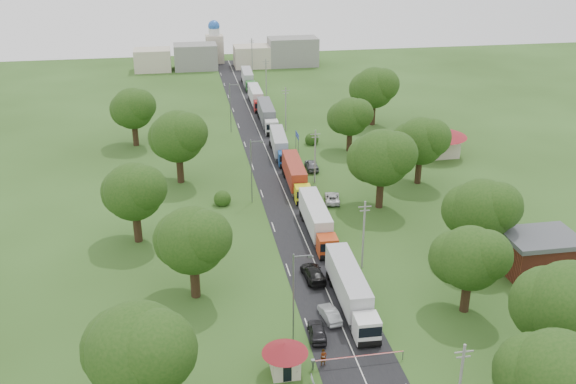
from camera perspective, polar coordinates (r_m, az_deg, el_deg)
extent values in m
plane|color=#284316|center=(85.11, 1.71, -4.73)|extent=(260.00, 260.00, 0.00)
cube|color=black|center=(102.88, -0.50, 0.43)|extent=(8.00, 200.00, 0.04)
cylinder|color=slate|center=(63.47, 2.23, -15.12)|extent=(0.20, 0.20, 1.10)
cube|color=slate|center=(63.17, 2.23, -14.77)|extent=(0.35, 0.35, 0.25)
cylinder|color=red|center=(64.12, 6.30, -14.30)|extent=(9.00, 0.12, 0.12)
cylinder|color=slate|center=(65.65, 10.17, -14.10)|extent=(0.10, 0.10, 1.00)
cube|color=beige|center=(62.66, -0.27, -14.93)|extent=(2.60, 2.60, 2.40)
cone|color=maroon|center=(61.63, -0.27, -13.69)|extent=(4.40, 4.40, 1.10)
cube|color=black|center=(62.73, 0.95, -14.66)|extent=(0.02, 1.20, 0.90)
cube|color=black|center=(61.78, -0.05, -15.82)|extent=(0.80, 0.02, 1.90)
cylinder|color=slate|center=(115.71, 0.92, 4.13)|extent=(0.12, 0.12, 4.00)
cylinder|color=slate|center=(117.94, 0.70, 4.51)|extent=(0.12, 0.12, 4.00)
cube|color=navy|center=(116.31, 0.82, 5.07)|extent=(0.06, 3.00, 1.00)
cube|color=silver|center=(116.31, 0.82, 5.07)|extent=(0.07, 3.10, 0.06)
cube|color=gray|center=(54.08, 15.38, -13.54)|extent=(1.60, 0.10, 0.10)
cube|color=gray|center=(54.37, 15.33, -13.96)|extent=(1.20, 0.10, 0.10)
cylinder|color=gray|center=(78.24, 6.73, -3.84)|extent=(0.24, 0.24, 9.00)
cube|color=gray|center=(76.60, 6.86, -1.31)|extent=(1.60, 0.10, 0.10)
cube|color=gray|center=(76.80, 6.84, -1.65)|extent=(1.20, 0.10, 0.10)
cylinder|color=gray|center=(103.12, 2.42, 3.15)|extent=(0.24, 0.24, 9.00)
cube|color=gray|center=(101.87, 2.45, 5.16)|extent=(1.60, 0.10, 0.10)
cube|color=gray|center=(102.03, 2.45, 4.89)|extent=(1.20, 0.10, 0.10)
cylinder|color=gray|center=(129.27, -0.20, 7.37)|extent=(0.24, 0.24, 9.00)
cube|color=gray|center=(128.28, -0.21, 9.00)|extent=(1.60, 0.10, 0.10)
cube|color=gray|center=(128.41, -0.21, 8.78)|extent=(1.20, 0.10, 0.10)
cylinder|color=gray|center=(156.07, -1.96, 10.14)|extent=(0.24, 0.24, 9.00)
cube|color=gray|center=(155.25, -1.98, 11.51)|extent=(1.60, 0.10, 0.10)
cube|color=gray|center=(155.36, -1.98, 11.33)|extent=(1.20, 0.10, 0.10)
cylinder|color=gray|center=(183.23, -3.22, 12.09)|extent=(0.24, 0.24, 9.00)
cube|color=gray|center=(182.53, -3.24, 13.26)|extent=(1.60, 0.10, 0.10)
cube|color=gray|center=(182.62, -3.24, 13.11)|extent=(1.20, 0.10, 0.10)
cylinder|color=slate|center=(64.71, 0.48, -9.42)|extent=(0.16, 0.16, 10.00)
cube|color=slate|center=(62.45, 1.31, -5.71)|extent=(1.80, 0.10, 0.10)
cube|color=slate|center=(62.66, 2.03, -5.77)|extent=(0.50, 0.22, 0.15)
cylinder|color=slate|center=(95.71, -3.27, 1.82)|extent=(0.16, 0.16, 10.00)
cube|color=slate|center=(94.20, -2.79, 4.52)|extent=(1.80, 0.10, 0.10)
cube|color=slate|center=(94.34, -2.31, 4.46)|extent=(0.50, 0.22, 0.15)
cylinder|color=slate|center=(128.78, -5.15, 7.44)|extent=(0.16, 0.16, 10.00)
cube|color=slate|center=(127.66, -4.82, 9.49)|extent=(1.80, 0.10, 0.10)
cube|color=slate|center=(127.76, -4.45, 9.45)|extent=(0.50, 0.22, 0.15)
sphere|color=#1B3E10|center=(55.54, 22.89, -15.00)|extent=(7.70, 7.70, 7.70)
sphere|color=#1B3E10|center=(56.23, 21.08, -14.86)|extent=(6.60, 6.60, 6.60)
cylinder|color=#382616|center=(66.56, 23.10, -13.38)|extent=(1.12, 1.12, 4.55)
sphere|color=#1B3E10|center=(63.57, 23.89, -9.30)|extent=(8.40, 8.40, 8.40)
sphere|color=#1B3E10|center=(64.30, 22.18, -9.24)|extent=(7.20, 7.20, 7.20)
cylinder|color=#382616|center=(73.45, 15.51, -8.86)|extent=(1.04, 1.04, 3.85)
sphere|color=#1B3E10|center=(71.14, 15.91, -5.66)|extent=(7.00, 7.00, 7.00)
sphere|color=#1B3E10|center=(70.55, 17.23, -5.40)|extent=(5.50, 5.50, 5.50)
sphere|color=#1B3E10|center=(71.96, 14.73, -5.63)|extent=(6.00, 6.00, 6.00)
cylinder|color=#382616|center=(83.55, 16.47, -4.70)|extent=(1.08, 1.08, 4.20)
sphere|color=#1B3E10|center=(81.36, 16.87, -1.51)|extent=(7.70, 7.70, 7.70)
sphere|color=#1B3E10|center=(80.76, 18.15, -1.22)|extent=(6.05, 6.05, 6.05)
sphere|color=#1B3E10|center=(82.23, 15.73, -1.53)|extent=(6.60, 6.60, 6.60)
cylinder|color=#382616|center=(95.95, 8.16, -0.09)|extent=(1.12, 1.12, 4.55)
sphere|color=#1B3E10|center=(93.90, 8.35, 3.03)|extent=(8.40, 8.40, 8.40)
sphere|color=#1B3E10|center=(92.99, 9.49, 3.35)|extent=(6.60, 6.60, 6.60)
sphere|color=#1B3E10|center=(95.09, 7.37, 2.96)|extent=(7.20, 7.20, 7.20)
cylinder|color=#382616|center=(105.88, 11.51, 1.85)|extent=(1.08, 1.08, 4.20)
sphere|color=#1B3E10|center=(104.16, 11.73, 4.47)|extent=(7.70, 7.70, 7.70)
sphere|color=#1B3E10|center=(103.44, 12.70, 4.74)|extent=(6.05, 6.05, 6.05)
sphere|color=#1B3E10|center=(105.16, 10.88, 4.40)|extent=(6.60, 6.60, 6.60)
cylinder|color=#382616|center=(118.96, 5.47, 4.53)|extent=(1.04, 1.04, 3.85)
sphere|color=#1B3E10|center=(117.55, 5.56, 6.69)|extent=(7.00, 7.00, 7.00)
sphere|color=#1B3E10|center=(116.75, 6.30, 6.92)|extent=(5.50, 5.50, 5.50)
sphere|color=#1B3E10|center=(118.60, 4.92, 6.61)|extent=(6.00, 6.00, 6.00)
cylinder|color=#382616|center=(135.04, 7.54, 6.88)|extent=(1.12, 1.12, 4.55)
sphere|color=#1B3E10|center=(133.59, 7.67, 9.17)|extent=(8.40, 8.40, 8.40)
sphere|color=#1B3E10|center=(132.72, 8.47, 9.43)|extent=(6.60, 6.60, 6.60)
sphere|color=#1B3E10|center=(134.78, 6.97, 9.07)|extent=(7.20, 7.20, 7.20)
sphere|color=#1B3E10|center=(54.31, -13.18, -13.69)|extent=(8.40, 8.40, 8.40)
sphere|color=#1B3E10|center=(52.71, -11.66, -13.60)|extent=(6.60, 6.60, 6.60)
sphere|color=#1B3E10|center=(55.98, -14.32, -13.32)|extent=(7.20, 7.20, 7.20)
cylinder|color=#382616|center=(73.98, -8.26, -7.77)|extent=(1.08, 1.08, 4.20)
sphere|color=#1B3E10|center=(71.49, -8.50, -4.25)|extent=(7.70, 7.70, 7.70)
sphere|color=#1B3E10|center=(70.16, -7.38, -3.98)|extent=(6.05, 6.05, 6.05)
sphere|color=#1B3E10|center=(72.97, -9.38, -4.20)|extent=(6.60, 6.60, 6.60)
cylinder|color=#382616|center=(87.45, -13.24, -3.04)|extent=(1.08, 1.08, 4.20)
sphere|color=#1B3E10|center=(85.36, -13.55, 0.05)|extent=(7.70, 7.70, 7.70)
sphere|color=#1B3E10|center=(83.93, -12.71, 0.34)|extent=(6.05, 6.05, 6.05)
sphere|color=#1B3E10|center=(86.93, -14.20, 0.02)|extent=(6.60, 6.60, 6.60)
cylinder|color=#382616|center=(105.51, -9.56, 2.02)|extent=(1.12, 1.12, 4.55)
sphere|color=#1B3E10|center=(103.65, -9.77, 4.89)|extent=(8.40, 8.40, 8.40)
sphere|color=#1B3E10|center=(102.24, -8.95, 5.22)|extent=(6.60, 6.60, 6.60)
sphere|color=#1B3E10|center=(105.28, -10.41, 4.79)|extent=(7.20, 7.20, 7.20)
cylinder|color=#382616|center=(124.75, -13.41, 4.97)|extent=(1.08, 1.08, 4.20)
sphere|color=#1B3E10|center=(123.29, -13.63, 7.23)|extent=(7.70, 7.70, 7.70)
sphere|color=#1B3E10|center=(121.93, -13.05, 7.51)|extent=(6.05, 6.05, 6.05)
sphere|color=#1B3E10|center=(124.84, -14.09, 7.12)|extent=(6.60, 6.60, 6.60)
cube|color=maroon|center=(83.18, 21.39, -5.40)|extent=(8.00, 6.00, 4.60)
cube|color=#47494F|center=(82.03, 21.65, -3.80)|extent=(8.60, 6.60, 0.60)
cube|color=beige|center=(119.26, 13.09, 4.10)|extent=(7.00, 5.00, 4.00)
cone|color=maroon|center=(118.36, 13.22, 5.43)|extent=(10.08, 10.08, 1.80)
cube|color=gray|center=(187.21, -8.21, 11.83)|extent=(12.00, 8.00, 7.00)
cube|color=beige|center=(188.45, -3.24, 11.94)|extent=(10.00, 8.00, 6.00)
cube|color=gray|center=(189.99, 0.43, 12.38)|extent=(14.00, 8.00, 8.00)
cube|color=beige|center=(187.35, -11.94, 11.42)|extent=(10.00, 8.00, 6.00)
cube|color=beige|center=(195.23, -6.52, 12.53)|extent=(5.00, 5.00, 8.00)
cylinder|color=silver|center=(194.37, -6.59, 13.98)|extent=(3.20, 3.20, 2.00)
sphere|color=#2659B2|center=(194.12, -6.61, 14.44)|extent=(3.40, 3.40, 3.40)
cube|color=white|center=(66.87, 7.01, -11.92)|extent=(2.55, 2.55, 2.60)
cube|color=black|center=(65.68, 7.34, -12.28)|extent=(2.39, 0.07, 1.14)
cube|color=slate|center=(66.55, 7.26, -13.23)|extent=(2.29, 0.30, 0.36)
cube|color=slate|center=(73.11, 5.36, -9.24)|extent=(2.65, 12.00, 0.31)
cube|color=silver|center=(72.38, 5.35, -7.86)|extent=(2.86, 12.32, 3.12)
cylinder|color=black|center=(66.78, 7.19, -13.14)|extent=(2.44, 1.04, 1.04)
cylinder|color=black|center=(68.22, 6.74, -12.23)|extent=(2.44, 1.04, 1.04)
cylinder|color=black|center=(76.22, 4.64, -7.96)|extent=(2.44, 1.04, 1.04)
cylinder|color=black|center=(77.52, 4.36, -7.38)|extent=(2.44, 1.04, 1.04)
cube|color=#C33E16|center=(81.75, 3.51, -4.77)|extent=(2.48, 2.48, 2.53)
cube|color=black|center=(80.53, 3.71, -4.96)|extent=(2.33, 0.07, 1.11)
cube|color=slate|center=(81.24, 3.68, -5.79)|extent=(2.23, 0.29, 0.35)
cube|color=slate|center=(88.26, 2.45, -3.11)|extent=(2.56, 11.69, 0.30)
cube|color=silver|center=(87.73, 2.43, -1.96)|extent=(2.77, 12.00, 3.04)
cylinder|color=black|center=(81.48, 3.64, -5.73)|extent=(2.38, 1.01, 1.01)
cylinder|color=black|center=(83.03, 3.35, -5.13)|extent=(2.38, 1.01, 1.01)
cylinder|color=black|center=(91.48, 1.98, -2.28)|extent=(2.38, 1.01, 1.01)
cylinder|color=black|center=(92.83, 1.79, -1.88)|extent=(2.38, 1.01, 1.01)
cube|color=yellow|center=(96.59, 1.32, -0.16)|extent=(2.48, 2.48, 2.49)
cube|color=black|center=(95.37, 1.46, -0.25)|extent=(2.29, 0.11, 1.09)
cube|color=slate|center=(95.97, 1.45, -0.97)|extent=(2.20, 0.33, 0.35)
cube|color=slate|center=(103.20, 0.57, 0.95)|extent=(2.73, 11.52, 0.30)
cube|color=maroon|center=(102.81, 0.55, 1.94)|extent=(2.94, 11.83, 2.99)
cylinder|color=black|center=(96.21, 1.42, -0.94)|extent=(2.34, 1.00, 1.00)
cylinder|color=black|center=(97.82, 1.22, -0.51)|extent=(2.34, 1.00, 1.00)
cylinder|color=black|center=(106.47, 0.24, 1.53)|extent=(2.34, 1.00, 1.00)
cylinder|color=black|center=(107.84, 0.10, 1.82)|extent=(2.34, 1.00, 1.00)
cube|color=#194A97|center=(110.97, -0.27, 2.99)|extent=(2.41, 2.41, 2.36)
cube|color=black|center=(109.80, -0.17, 2.94)|extent=(2.17, 0.17, 1.04)
cube|color=slate|center=(110.31, -0.18, 2.33)|extent=(2.09, 0.39, 0.33)
cube|color=slate|center=(117.36, -0.81, 3.74)|extent=(2.89, 10.97, 0.28)
cube|color=#A4A5A9|center=(117.07, -0.84, 4.57)|extent=(3.10, 11.27, 2.83)
cylinder|color=black|center=(110.54, -0.20, 2.35)|extent=(2.22, 0.94, 0.94)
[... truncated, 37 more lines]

